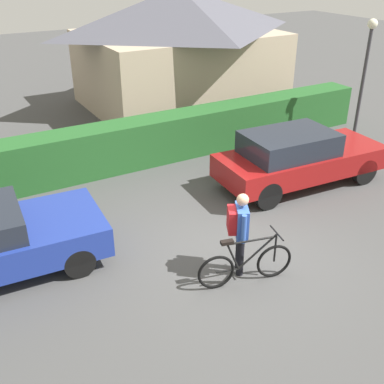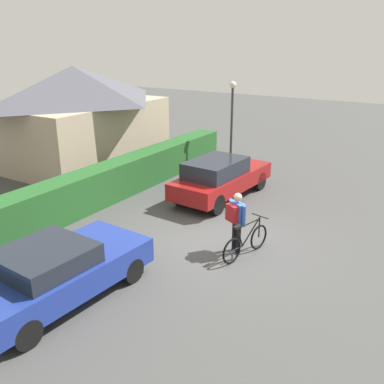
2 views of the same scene
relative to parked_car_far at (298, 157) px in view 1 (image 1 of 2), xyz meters
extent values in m
plane|color=#444444|center=(-3.01, -1.73, -0.75)|extent=(60.00, 60.00, 0.00)
cube|color=#235725|center=(-3.01, 3.13, -0.13)|extent=(15.26, 0.90, 1.23)
cube|color=tan|center=(0.82, 7.55, 0.58)|extent=(6.66, 5.11, 2.65)
pyramid|color=#4C4C56|center=(0.82, 7.55, 2.64)|extent=(6.99, 5.36, 1.48)
cylinder|color=black|center=(-5.73, 0.73, -0.46)|extent=(0.58, 0.22, 0.57)
cylinder|color=black|center=(-5.83, -0.91, -0.46)|extent=(0.58, 0.22, 0.57)
cube|color=maroon|center=(0.12, -0.01, -0.14)|extent=(4.35, 1.89, 0.56)
cube|color=#1E232D|center=(-0.31, 0.02, 0.41)|extent=(2.23, 1.56, 0.53)
cylinder|color=black|center=(1.61, 0.62, -0.42)|extent=(0.67, 0.22, 0.66)
cylinder|color=black|center=(1.52, -0.82, -0.42)|extent=(0.67, 0.22, 0.66)
cylinder|color=black|center=(-1.28, 0.80, -0.42)|extent=(0.67, 0.22, 0.66)
cylinder|color=black|center=(-1.37, -0.64, -0.42)|extent=(0.67, 0.22, 0.66)
torus|color=black|center=(-2.84, -2.67, -0.41)|extent=(0.66, 0.20, 0.67)
torus|color=black|center=(-3.90, -2.42, -0.41)|extent=(0.66, 0.20, 0.67)
cylinder|color=black|center=(-3.17, -2.59, -0.14)|extent=(0.69, 0.19, 0.61)
cylinder|color=black|center=(-3.61, -2.49, -0.15)|extent=(0.27, 0.09, 0.58)
cylinder|color=black|center=(-3.31, -2.56, 0.11)|extent=(0.85, 0.23, 0.04)
cylinder|color=black|center=(-3.70, -2.47, -0.42)|extent=(0.41, 0.13, 0.05)
cylinder|color=black|center=(-2.84, -2.67, -0.13)|extent=(0.04, 0.04, 0.56)
cube|color=black|center=(-3.73, -2.46, 0.17)|extent=(0.24, 0.15, 0.06)
cylinder|color=black|center=(-2.84, -2.67, 0.18)|extent=(0.14, 0.49, 0.03)
cylinder|color=black|center=(-3.24, -2.17, -0.35)|extent=(0.13, 0.13, 0.79)
cylinder|color=black|center=(-3.32, -2.31, -0.35)|extent=(0.13, 0.13, 0.79)
cube|color=#3359B2|center=(-3.28, -2.24, 0.33)|extent=(0.39, 0.50, 0.56)
sphere|color=tan|center=(-3.28, -2.24, 0.75)|extent=(0.21, 0.21, 0.21)
cylinder|color=#3359B2|center=(-3.15, -1.99, 0.34)|extent=(0.09, 0.09, 0.53)
cylinder|color=#3359B2|center=(-3.41, -2.49, 0.34)|extent=(0.09, 0.09, 0.53)
cube|color=#AA191E|center=(-3.42, -2.17, 0.36)|extent=(0.31, 0.40, 0.43)
cylinder|color=#38383D|center=(3.59, 1.43, 0.91)|extent=(0.10, 0.10, 3.31)
sphere|color=#F2EDCC|center=(3.59, 1.43, 2.69)|extent=(0.28, 0.28, 0.28)
cylinder|color=red|center=(0.32, 1.38, -0.40)|extent=(0.20, 0.20, 0.70)
sphere|color=red|center=(0.32, 1.38, -0.03)|extent=(0.18, 0.18, 0.18)
camera|label=1|loc=(-7.48, -7.81, 4.50)|focal=43.65mm
camera|label=2|loc=(-12.34, -6.53, 4.45)|focal=40.24mm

